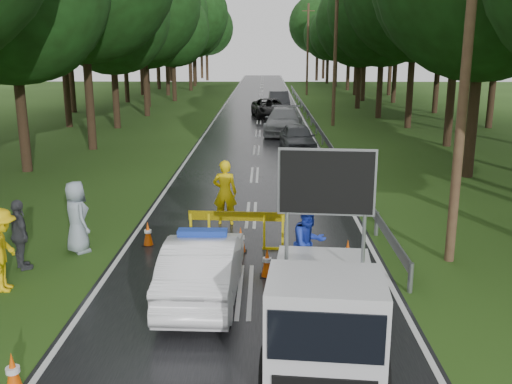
{
  "coord_description": "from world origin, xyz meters",
  "views": [
    {
      "loc": [
        0.43,
        -11.88,
        5.35
      ],
      "look_at": [
        0.19,
        3.97,
        1.3
      ],
      "focal_mm": 40.0,
      "sensor_mm": 36.0,
      "label": 1
    }
  ],
  "objects_px": {
    "civilian": "(309,244)",
    "work_truck": "(324,306)",
    "barrier": "(237,221)",
    "police_sedan": "(203,267)",
    "queue_car_fourth": "(279,101)",
    "queue_car_first": "(297,138)",
    "queue_car_third": "(270,108)",
    "queue_car_second": "(284,121)",
    "officer": "(225,193)"
  },
  "relations": [
    {
      "from": "barrier",
      "to": "civilian",
      "type": "bearing_deg",
      "value": -48.71
    },
    {
      "from": "officer",
      "to": "queue_car_first",
      "type": "relative_size",
      "value": 0.49
    },
    {
      "from": "police_sedan",
      "to": "work_truck",
      "type": "bearing_deg",
      "value": 136.33
    },
    {
      "from": "barrier",
      "to": "queue_car_first",
      "type": "xyz_separation_m",
      "value": [
        2.47,
        15.1,
        -0.1
      ]
    },
    {
      "from": "barrier",
      "to": "queue_car_third",
      "type": "height_order",
      "value": "queue_car_third"
    },
    {
      "from": "barrier",
      "to": "officer",
      "type": "relative_size",
      "value": 1.28
    },
    {
      "from": "work_truck",
      "to": "civilian",
      "type": "bearing_deg",
      "value": 95.85
    },
    {
      "from": "barrier",
      "to": "queue_car_fourth",
      "type": "distance_m",
      "value": 35.8
    },
    {
      "from": "work_truck",
      "to": "queue_car_first",
      "type": "distance_m",
      "value": 20.57
    },
    {
      "from": "queue_car_second",
      "to": "officer",
      "type": "bearing_deg",
      "value": -92.24
    },
    {
      "from": "queue_car_first",
      "to": "queue_car_fourth",
      "type": "xyz_separation_m",
      "value": [
        -0.49,
        20.64,
        0.07
      ]
    },
    {
      "from": "queue_car_first",
      "to": "queue_car_second",
      "type": "distance_m",
      "value": 6.26
    },
    {
      "from": "work_truck",
      "to": "civilian",
      "type": "relative_size",
      "value": 2.38
    },
    {
      "from": "barrier",
      "to": "civilian",
      "type": "xyz_separation_m",
      "value": [
        1.77,
        -2.24,
        0.15
      ]
    },
    {
      "from": "work_truck",
      "to": "barrier",
      "type": "bearing_deg",
      "value": 113.53
    },
    {
      "from": "barrier",
      "to": "queue_car_first",
      "type": "relative_size",
      "value": 0.62
    },
    {
      "from": "officer",
      "to": "queue_car_second",
      "type": "height_order",
      "value": "officer"
    },
    {
      "from": "queue_car_second",
      "to": "queue_car_third",
      "type": "distance_m",
      "value": 8.45
    },
    {
      "from": "work_truck",
      "to": "queue_car_first",
      "type": "xyz_separation_m",
      "value": [
        0.67,
        20.55,
        -0.24
      ]
    },
    {
      "from": "officer",
      "to": "queue_car_third",
      "type": "height_order",
      "value": "officer"
    },
    {
      "from": "police_sedan",
      "to": "queue_car_fourth",
      "type": "distance_m",
      "value": 38.88
    },
    {
      "from": "queue_car_third",
      "to": "work_truck",
      "type": "bearing_deg",
      "value": -96.24
    },
    {
      "from": "police_sedan",
      "to": "queue_car_fourth",
      "type": "xyz_separation_m",
      "value": [
        2.56,
        38.8,
        0.07
      ]
    },
    {
      "from": "work_truck",
      "to": "queue_car_fourth",
      "type": "relative_size",
      "value": 0.97
    },
    {
      "from": "police_sedan",
      "to": "queue_car_first",
      "type": "height_order",
      "value": "police_sedan"
    },
    {
      "from": "queue_car_second",
      "to": "queue_car_third",
      "type": "height_order",
      "value": "queue_car_second"
    },
    {
      "from": "civilian",
      "to": "queue_car_third",
      "type": "relative_size",
      "value": 0.36
    },
    {
      "from": "queue_car_second",
      "to": "queue_car_third",
      "type": "bearing_deg",
      "value": 100.52
    },
    {
      "from": "civilian",
      "to": "queue_car_third",
      "type": "bearing_deg",
      "value": 58.5
    },
    {
      "from": "work_truck",
      "to": "queue_car_fourth",
      "type": "bearing_deg",
      "value": 94.99
    },
    {
      "from": "police_sedan",
      "to": "civilian",
      "type": "height_order",
      "value": "civilian"
    },
    {
      "from": "queue_car_fourth",
      "to": "civilian",
      "type": "bearing_deg",
      "value": -92.63
    },
    {
      "from": "civilian",
      "to": "queue_car_second",
      "type": "distance_m",
      "value": 23.59
    },
    {
      "from": "queue_car_first",
      "to": "queue_car_third",
      "type": "bearing_deg",
      "value": 91.31
    },
    {
      "from": "civilian",
      "to": "work_truck",
      "type": "bearing_deg",
      "value": -122.05
    },
    {
      "from": "queue_car_second",
      "to": "queue_car_third",
      "type": "relative_size",
      "value": 1.05
    },
    {
      "from": "officer",
      "to": "queue_car_fourth",
      "type": "relative_size",
      "value": 0.43
    },
    {
      "from": "police_sedan",
      "to": "queue_car_fourth",
      "type": "height_order",
      "value": "queue_car_fourth"
    },
    {
      "from": "barrier",
      "to": "officer",
      "type": "height_order",
      "value": "officer"
    },
    {
      "from": "officer",
      "to": "queue_car_fourth",
      "type": "xyz_separation_m",
      "value": [
        2.45,
        33.49,
        -0.24
      ]
    },
    {
      "from": "barrier",
      "to": "civilian",
      "type": "relative_size",
      "value": 1.36
    },
    {
      "from": "barrier",
      "to": "queue_car_second",
      "type": "distance_m",
      "value": 21.43
    },
    {
      "from": "work_truck",
      "to": "barrier",
      "type": "relative_size",
      "value": 1.76
    },
    {
      "from": "police_sedan",
      "to": "queue_car_fourth",
      "type": "bearing_deg",
      "value": -92.17
    },
    {
      "from": "queue_car_fourth",
      "to": "police_sedan",
      "type": "bearing_deg",
      "value": -96.08
    },
    {
      "from": "police_sedan",
      "to": "work_truck",
      "type": "relative_size",
      "value": 0.95
    },
    {
      "from": "barrier",
      "to": "queue_car_second",
      "type": "relative_size",
      "value": 0.47
    },
    {
      "from": "barrier",
      "to": "work_truck",
      "type": "bearing_deg",
      "value": -68.65
    },
    {
      "from": "work_truck",
      "to": "queue_car_first",
      "type": "height_order",
      "value": "work_truck"
    },
    {
      "from": "police_sedan",
      "to": "queue_car_third",
      "type": "bearing_deg",
      "value": -91.35
    }
  ]
}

